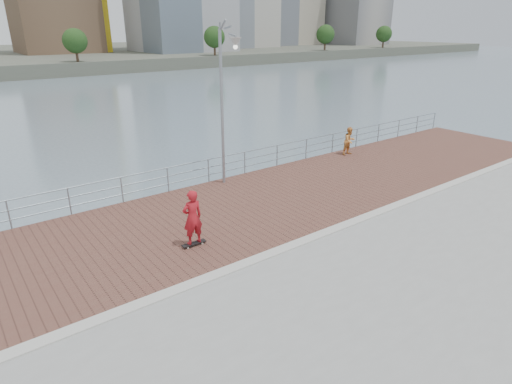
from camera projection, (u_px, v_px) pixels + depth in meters
water at (291, 297)px, 14.86m from camera, size 400.00×400.00×0.00m
seawall at (423, 357)px, 10.78m from camera, size 40.00×24.00×2.00m
brick_lane at (232, 211)px, 16.80m from camera, size 40.00×6.80×0.02m
curb at (292, 245)px, 14.12m from camera, size 40.00×0.40×0.06m
guardrail at (189, 172)px, 19.08m from camera, size 39.06×0.06×1.13m
street_lamp at (227, 78)px, 17.72m from camera, size 0.49×1.43×6.73m
skateboard at (194, 243)px, 14.11m from camera, size 0.83×0.23×0.10m
skateboarder at (192, 217)px, 13.77m from camera, size 0.69×0.46×1.86m
bystander at (349, 141)px, 23.85m from camera, size 0.77×0.61×1.55m
shoreline_trees at (147, 39)px, 86.13m from camera, size 169.47×4.92×6.56m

